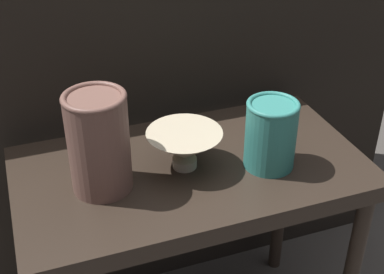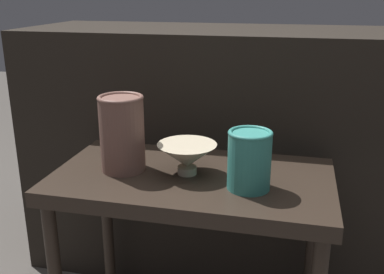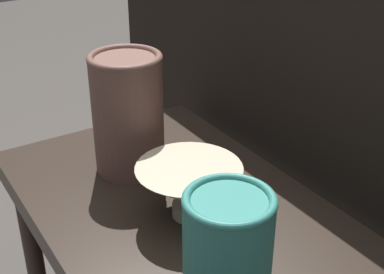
# 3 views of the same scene
# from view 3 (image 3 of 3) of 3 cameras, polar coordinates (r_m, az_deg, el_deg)

# --- Properties ---
(table) EXTENTS (0.73, 0.41, 0.56)m
(table) POSITION_cam_3_polar(r_m,az_deg,el_deg) (0.85, 0.22, -12.72)
(table) COLOR #2D231C
(table) RESTS_ON ground_plane
(bowl) EXTENTS (0.16, 0.16, 0.08)m
(bowl) POSITION_cam_3_polar(r_m,az_deg,el_deg) (0.78, -0.46, -5.37)
(bowl) COLOR #C1B293
(bowl) RESTS_ON table
(vase_textured_left) EXTENTS (0.12, 0.12, 0.20)m
(vase_textured_left) POSITION_cam_3_polar(r_m,az_deg,el_deg) (0.89, -6.85, 2.67)
(vase_textured_left) COLOR brown
(vase_textured_left) RESTS_ON table
(vase_colorful_right) EXTENTS (0.11, 0.11, 0.15)m
(vase_colorful_right) POSITION_cam_3_polar(r_m,az_deg,el_deg) (0.63, 3.82, -11.70)
(vase_colorful_right) COLOR teal
(vase_colorful_right) RESTS_ON table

